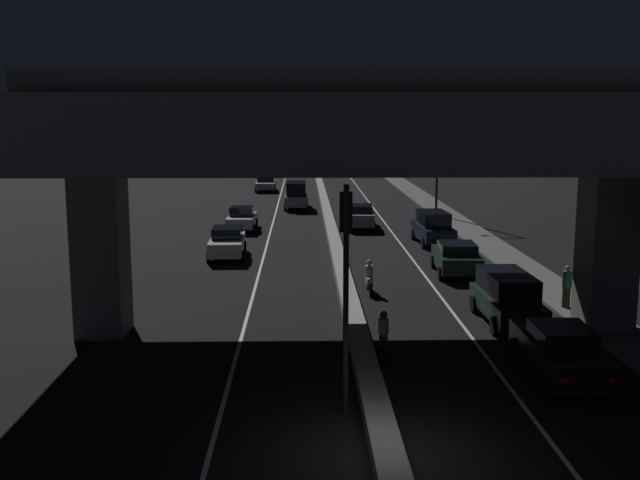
# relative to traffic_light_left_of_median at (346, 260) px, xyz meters

# --- Properties ---
(ground_plane) EXTENTS (200.00, 200.00, 0.00)m
(ground_plane) POSITION_rel_traffic_light_left_of_median_xyz_m (0.74, -2.52, -3.86)
(ground_plane) COLOR black
(lane_line_left_inner) EXTENTS (0.12, 126.00, 0.00)m
(lane_line_left_inner) POSITION_rel_traffic_light_left_of_median_xyz_m (-3.09, 32.48, -3.86)
(lane_line_left_inner) COLOR beige
(lane_line_left_inner) RESTS_ON ground_plane
(lane_line_right_inner) EXTENTS (0.12, 126.00, 0.00)m
(lane_line_right_inner) POSITION_rel_traffic_light_left_of_median_xyz_m (4.57, 32.48, -3.86)
(lane_line_right_inner) COLOR beige
(lane_line_right_inner) RESTS_ON ground_plane
(median_divider) EXTENTS (0.69, 126.00, 0.43)m
(median_divider) POSITION_rel_traffic_light_left_of_median_xyz_m (0.74, 32.48, -3.65)
(median_divider) COLOR gray
(median_divider) RESTS_ON ground_plane
(sidewalk_right) EXTENTS (2.16, 126.00, 0.13)m
(sidewalk_right) POSITION_rel_traffic_light_left_of_median_xyz_m (9.44, 25.48, -3.80)
(sidewalk_right) COLOR #5B5956
(sidewalk_right) RESTS_ON ground_plane
(elevated_overpass) EXTENTS (22.31, 11.16, 8.78)m
(elevated_overpass) POSITION_rel_traffic_light_left_of_median_xyz_m (0.74, 7.03, 2.74)
(elevated_overpass) COLOR gray
(elevated_overpass) RESTS_ON ground_plane
(traffic_light_left_of_median) EXTENTS (0.30, 0.49, 5.70)m
(traffic_light_left_of_median) POSITION_rel_traffic_light_left_of_median_xyz_m (0.00, 0.00, 0.00)
(traffic_light_left_of_median) COLOR black
(traffic_light_left_of_median) RESTS_ON ground_plane
(street_lamp) EXTENTS (2.60, 0.32, 8.64)m
(street_lamp) POSITION_rel_traffic_light_left_of_median_xyz_m (8.29, 36.00, 1.23)
(street_lamp) COLOR #2D2D30
(street_lamp) RESTS_ON ground_plane
(car_black_lead) EXTENTS (1.95, 4.66, 1.53)m
(car_black_lead) POSITION_rel_traffic_light_left_of_median_xyz_m (6.16, 2.33, -3.07)
(car_black_lead) COLOR black
(car_black_lead) RESTS_ON ground_plane
(car_dark_green_second) EXTENTS (1.88, 4.47, 1.80)m
(car_dark_green_second) POSITION_rel_traffic_light_left_of_median_xyz_m (6.21, 8.02, -2.91)
(car_dark_green_second) COLOR black
(car_dark_green_second) RESTS_ON ground_plane
(car_dark_green_third) EXTENTS (2.15, 4.21, 1.49)m
(car_dark_green_third) POSITION_rel_traffic_light_left_of_median_xyz_m (6.08, 16.24, -3.09)
(car_dark_green_third) COLOR black
(car_dark_green_third) RESTS_ON ground_plane
(car_dark_blue_fourth) EXTENTS (2.02, 4.66, 1.88)m
(car_dark_blue_fourth) POSITION_rel_traffic_light_left_of_median_xyz_m (6.40, 24.41, -2.91)
(car_dark_blue_fourth) COLOR #141938
(car_dark_blue_fourth) RESTS_ON ground_plane
(car_silver_fifth) EXTENTS (2.09, 4.63, 1.52)m
(car_silver_fifth) POSITION_rel_traffic_light_left_of_median_xyz_m (2.69, 30.71, -3.07)
(car_silver_fifth) COLOR gray
(car_silver_fifth) RESTS_ON ground_plane
(car_white_lead_oncoming) EXTENTS (1.93, 4.36, 1.54)m
(car_white_lead_oncoming) POSITION_rel_traffic_light_left_of_median_xyz_m (-4.97, 20.69, -3.08)
(car_white_lead_oncoming) COLOR silver
(car_white_lead_oncoming) RESTS_ON ground_plane
(car_white_second_oncoming) EXTENTS (1.87, 4.14, 1.49)m
(car_white_second_oncoming) POSITION_rel_traffic_light_left_of_median_xyz_m (-4.95, 29.97, -3.13)
(car_white_second_oncoming) COLOR silver
(car_white_second_oncoming) RESTS_ON ground_plane
(car_silver_third_oncoming) EXTENTS (1.87, 4.77, 2.09)m
(car_silver_third_oncoming) POSITION_rel_traffic_light_left_of_median_xyz_m (-1.56, 41.03, -2.78)
(car_silver_third_oncoming) COLOR gray
(car_silver_third_oncoming) RESTS_ON ground_plane
(car_white_fourth_oncoming) EXTENTS (2.12, 4.70, 1.40)m
(car_white_fourth_oncoming) POSITION_rel_traffic_light_left_of_median_xyz_m (-4.64, 54.75, -3.15)
(car_white_fourth_oncoming) COLOR silver
(car_white_fourth_oncoming) RESTS_ON ground_plane
(motorcycle_red_filtering_near) EXTENTS (0.34, 1.83, 1.41)m
(motorcycle_red_filtering_near) POSITION_rel_traffic_light_left_of_median_xyz_m (1.42, 4.43, -3.26)
(motorcycle_red_filtering_near) COLOR black
(motorcycle_red_filtering_near) RESTS_ON ground_plane
(motorcycle_white_filtering_mid) EXTENTS (0.32, 2.01, 1.39)m
(motorcycle_white_filtering_mid) POSITION_rel_traffic_light_left_of_median_xyz_m (1.71, 12.62, -3.27)
(motorcycle_white_filtering_mid) COLOR black
(motorcycle_white_filtering_mid) RESTS_ON ground_plane
(pedestrian_on_sidewalk) EXTENTS (0.35, 0.35, 1.60)m
(pedestrian_on_sidewalk) POSITION_rel_traffic_light_left_of_median_xyz_m (8.90, 9.63, -2.94)
(pedestrian_on_sidewalk) COLOR #2D261E
(pedestrian_on_sidewalk) RESTS_ON sidewalk_right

